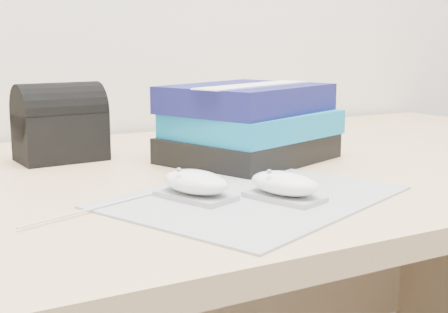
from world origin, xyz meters
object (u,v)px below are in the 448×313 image
mouse_rear (195,184)px  book_stack (249,123)px  mouse_front (284,186)px  pouch (60,123)px  desk (209,293)px

mouse_rear → book_stack: book_stack is taller
mouse_rear → mouse_front: (0.09, -0.06, -0.00)m
pouch → mouse_rear: bearing=-77.8°
desk → mouse_front: (-0.05, -0.29, 0.25)m
mouse_front → pouch: 0.43m
mouse_front → book_stack: (0.10, 0.25, 0.04)m
mouse_rear → mouse_front: bearing=-31.9°
pouch → book_stack: bearing=-29.4°
desk → book_stack: 0.30m
mouse_rear → mouse_front: size_ratio=1.03×
pouch → mouse_front: bearing=-67.5°
desk → mouse_front: bearing=-99.5°
desk → mouse_front: size_ratio=15.13×
desk → book_stack: book_stack is taller
desk → pouch: bearing=153.5°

